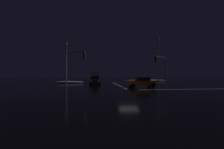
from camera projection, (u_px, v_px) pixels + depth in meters
The scene contains 15 objects.
ground at pixel (129, 90), 21.21m from camera, with size 120.00×120.00×0.10m, color black.
stop_line_north at pixel (118, 85), 30.27m from camera, with size 0.35×15.70×0.01m.
centre_line_ns at pixel (111, 82), 41.79m from camera, with size 22.00×0.15×0.01m.
crosswalk_bar_east at pixel (194, 89), 22.28m from camera, with size 15.70×0.40×0.01m.
snow_bank_left_curb at pixel (69, 82), 36.42m from camera, with size 6.26×1.50×0.47m.
snow_bank_right_curb at pixel (146, 80), 44.85m from camera, with size 11.89×1.50×0.49m.
sedan_green at pixel (95, 80), 32.32m from camera, with size 2.02×4.33×1.57m.
sedan_gray at pixel (96, 79), 39.05m from camera, with size 2.02×4.33×1.57m.
sedan_red at pixel (95, 78), 45.47m from camera, with size 2.02×4.33×1.57m.
box_truck at pixel (95, 75), 52.20m from camera, with size 2.68×8.28×3.08m.
sedan_orange_crossing at pixel (142, 82), 25.45m from camera, with size 4.33×2.02×1.57m.
traffic_signal_nw at pixel (73, 61), 28.18m from camera, with size 3.84×3.84×6.09m.
traffic_signal_ne at pixel (162, 64), 30.08m from camera, with size 3.64×3.64×5.51m.
streetlamp_right_near at pixel (158, 57), 36.99m from camera, with size 0.44×0.44×10.34m.
streetlamp_left_near at pixel (67, 60), 34.61m from camera, with size 0.44×0.44×8.70m.
Camera 1 is at (-4.63, -20.80, 2.15)m, focal length 26.06 mm.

